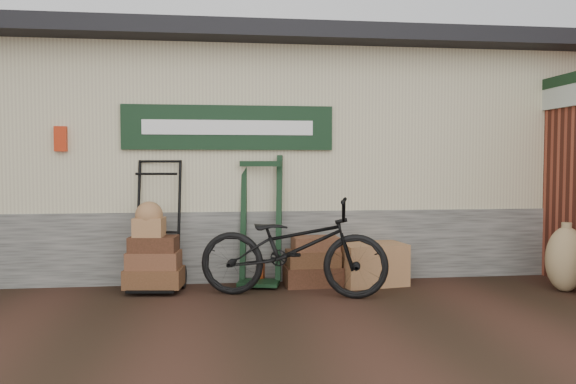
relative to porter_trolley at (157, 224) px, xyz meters
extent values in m
plane|color=black|center=(1.16, -0.74, -0.79)|extent=(80.00, 80.00, 0.00)
cube|color=#4C4C47|center=(1.16, 2.01, -0.34)|extent=(14.00, 3.54, 0.90)
cube|color=#BAAE88|center=(1.16, 2.01, 1.16)|extent=(14.00, 3.50, 2.10)
cube|color=black|center=(1.16, 1.86, 2.31)|extent=(14.40, 4.10, 0.20)
cube|color=black|center=(0.86, 0.23, 1.16)|extent=(2.60, 0.06, 0.55)
cube|color=white|center=(0.86, 0.19, 1.16)|extent=(2.10, 0.01, 0.18)
cube|color=#B6280D|center=(-1.14, 0.23, 1.01)|extent=(0.14, 0.10, 0.30)
cube|color=#94623B|center=(2.62, -0.06, -0.53)|extent=(0.86, 0.64, 0.51)
imported|color=black|center=(1.57, -0.55, -0.17)|extent=(1.27, 2.26, 1.24)
ellipsoid|color=#886649|center=(4.78, -0.71, -0.41)|extent=(0.52, 0.46, 0.77)
camera|label=1|loc=(0.74, -6.79, 0.73)|focal=35.00mm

